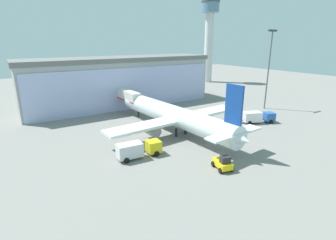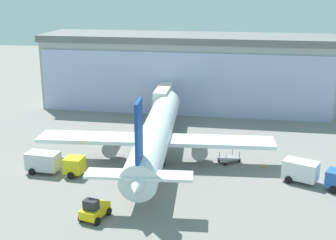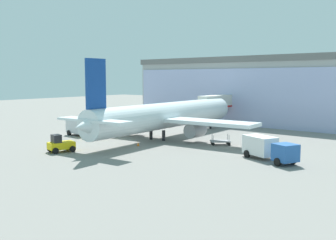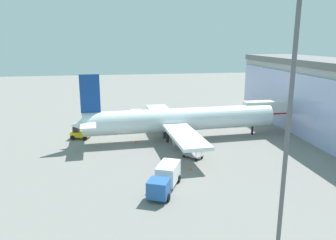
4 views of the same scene
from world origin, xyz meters
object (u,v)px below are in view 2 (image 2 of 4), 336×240
Objects in this scene: airplane at (156,134)px; safety_cone_wingtip at (264,166)px; fuel_truck at (312,173)px; baggage_cart at (229,159)px; jet_bridge at (165,93)px; safety_cone_nose at (156,181)px; pushback_tug at (94,210)px; catering_truck at (53,162)px.

airplane reaches higher than safety_cone_wingtip.
baggage_cart is at bearing 173.74° from fuel_truck.
jet_bridge is 3.78× the size of baggage_cart.
safety_cone_nose is 14.60m from safety_cone_wingtip.
airplane is 17.73m from pushback_tug.
safety_cone_wingtip is (15.84, -20.19, -4.44)m from jet_bridge.
safety_cone_nose is (-8.58, -7.94, -0.23)m from baggage_cart.
fuel_truck is at bearing 7.09° from catering_truck.
safety_cone_wingtip is (13.02, 6.61, 0.00)m from safety_cone_nose.
jet_bridge is at bearing 1.98° from airplane.
safety_cone_wingtip is at bearing 164.27° from fuel_truck.
safety_cone_wingtip is (-5.29, 4.50, -1.19)m from fuel_truck.
pushback_tug is (-3.50, -17.19, -2.59)m from airplane.
safety_cone_wingtip is at bearing 17.12° from catering_truck.
pushback_tug is (-23.02, -11.68, -0.49)m from fuel_truck.
baggage_cart is (11.40, -18.86, -4.21)m from jet_bridge.
pushback_tug is 6.49× the size of safety_cone_nose.
airplane is at bearing -171.10° from fuel_truck.
safety_cone_nose is (2.82, -26.80, -4.44)m from jet_bridge.
safety_cone_nose is at bearing -173.99° from jet_bridge.
safety_cone_nose is 1.00× the size of safety_cone_wingtip.
safety_cone_wingtip is at bearing -141.88° from jet_bridge.
airplane is 13.78m from catering_truck.
catering_truck is at bearing 175.22° from safety_cone_nose.
jet_bridge is 27.31m from safety_cone_nose.
baggage_cart is at bearing 22.69° from catering_truck.
pushback_tug reaches higher than baggage_cart.
jet_bridge is 26.04m from safety_cone_wingtip.
pushback_tug is at bearing 177.02° from jet_bridge.
pushback_tug is 6.49× the size of safety_cone_wingtip.
airplane is (1.60, -19.18, -1.14)m from jet_bridge.
pushback_tug is (-13.30, -17.50, 0.47)m from baggage_cart.
fuel_truck reaches higher than pushback_tug.
safety_cone_nose is (-18.30, -2.12, -1.19)m from fuel_truck.
catering_truck is 26.80m from safety_cone_wingtip.
airplane is 4.94× the size of fuel_truck.
catering_truck is (-10.36, -25.70, -3.24)m from jet_bridge.
fuel_truck is 2.37× the size of baggage_cart.
safety_cone_wingtip is (26.20, 5.51, -1.19)m from catering_truck.
jet_bridge is 27.90m from catering_truck.
fuel_truck reaches higher than safety_cone_nose.
pushback_tug is at bearing -137.64° from safety_cone_wingtip.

